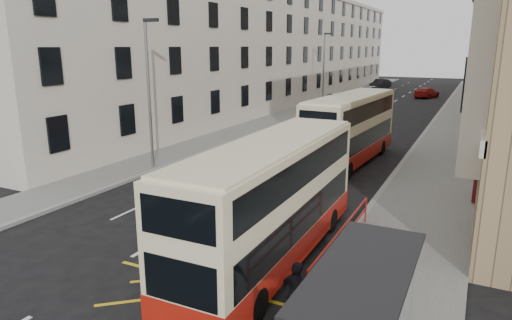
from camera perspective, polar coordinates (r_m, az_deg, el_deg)
The scene contains 18 objects.
ground at distance 14.13m, azimuth -23.36°, elevation -15.74°, with size 200.00×200.00×0.00m, color black.
pavement_right at distance 38.25m, azimuth 23.28°, elevation 2.87°, with size 4.00×120.00×0.15m, color slate.
pavement_left at distance 41.94m, azimuth 1.66°, elevation 4.91°, with size 3.00×120.00×0.15m, color slate.
kerb_right at distance 38.40m, azimuth 20.31°, elevation 3.18°, with size 0.25×120.00×0.15m, color gray.
kerb_left at distance 41.34m, azimuth 3.56°, elevation 4.75°, with size 0.25×120.00×0.15m, color gray.
road_markings at distance 53.95m, azimuth 15.79°, elevation 6.36°, with size 10.00×110.00×0.01m, color silver, non-canonical shape.
terrace_left at distance 57.98m, azimuth 2.83°, elevation 13.83°, with size 9.18×79.00×13.25m.
bus_shelter at distance 8.70m, azimuth 13.38°, elevation -18.41°, with size 1.65×4.25×2.70m.
guard_railing at distance 15.04m, azimuth 10.73°, elevation -9.27°, with size 0.06×6.56×1.01m.
street_lamp_near at distance 25.50m, azimuth -13.20°, elevation 8.95°, with size 0.93×0.18×8.00m.
street_lamp_far at distance 52.22m, azimuth 8.51°, elevation 11.60°, with size 0.93×0.18×8.00m.
double_decker_front at distance 14.32m, azimuth 1.98°, elevation -5.26°, with size 2.35×9.94×3.96m.
double_decker_rear at distance 27.16m, azimuth 11.74°, elevation 3.81°, with size 2.99×10.23×4.03m.
pedestrian_far at distance 11.34m, azimuth 5.13°, elevation -16.51°, with size 0.99×0.41×1.69m, color black.
white_van at distance 52.84m, azimuth 9.79°, elevation 7.41°, with size 2.66×5.78×1.61m, color silver.
car_silver at distance 64.95m, azimuth 13.87°, elevation 8.38°, with size 1.80×4.48×1.53m, color #A8ABB1.
car_dark at distance 77.10m, azimuth 15.27°, elevation 9.15°, with size 1.66×4.77×1.57m, color black.
car_red at distance 65.67m, azimuth 20.56°, elevation 7.89°, with size 1.90×4.68×1.36m, color #A11311.
Camera 1 is at (9.79, -7.62, 6.75)m, focal length 32.00 mm.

